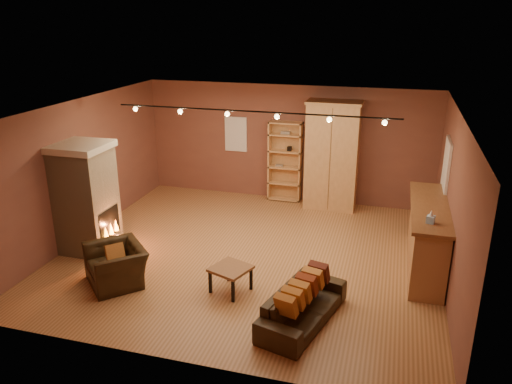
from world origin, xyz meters
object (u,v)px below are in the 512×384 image
(fireplace, at_px, (86,198))
(coffee_table, at_px, (231,271))
(armoire, at_px, (332,155))
(bookcase, at_px, (285,161))
(loveseat, at_px, (303,300))
(bar_counter, at_px, (427,237))
(armchair, at_px, (116,259))

(fireplace, distance_m, coffee_table, 3.30)
(armoire, height_order, coffee_table, armoire)
(coffee_table, bearing_deg, bookcase, 91.37)
(fireplace, height_order, loveseat, fireplace)
(bookcase, height_order, armoire, armoire)
(fireplace, xyz_separation_m, coffee_table, (3.13, -0.76, -0.69))
(armoire, bearing_deg, bookcase, 169.24)
(bookcase, relative_size, bar_counter, 0.77)
(fireplace, relative_size, armoire, 0.84)
(loveseat, bearing_deg, bookcase, 30.78)
(armoire, height_order, bar_counter, armoire)
(fireplace, relative_size, bar_counter, 0.83)
(loveseat, bearing_deg, coffee_table, 82.74)
(coffee_table, bearing_deg, armchair, -172.21)
(fireplace, xyz_separation_m, bookcase, (3.02, 3.75, -0.06))
(armchair, height_order, coffee_table, armchair)
(fireplace, distance_m, armchair, 1.68)
(armoire, distance_m, coffee_table, 4.50)
(bookcase, relative_size, armchair, 1.65)
(armoire, xyz_separation_m, armchair, (-2.99, -4.56, -0.82))
(armoire, bearing_deg, armchair, -123.30)
(fireplace, relative_size, bookcase, 1.08)
(bookcase, bearing_deg, armchair, -111.16)
(bookcase, distance_m, loveseat, 5.28)
(loveseat, xyz_separation_m, armchair, (-3.27, 0.27, 0.07))
(bar_counter, distance_m, coffee_table, 3.55)
(loveseat, xyz_separation_m, coffee_table, (-1.31, 0.54, 0.00))
(fireplace, bearing_deg, coffee_table, -13.68)
(armoire, bearing_deg, fireplace, -139.77)
(bookcase, xyz_separation_m, armchair, (-1.85, -4.78, -0.55))
(bookcase, relative_size, loveseat, 1.05)
(loveseat, distance_m, armchair, 3.28)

